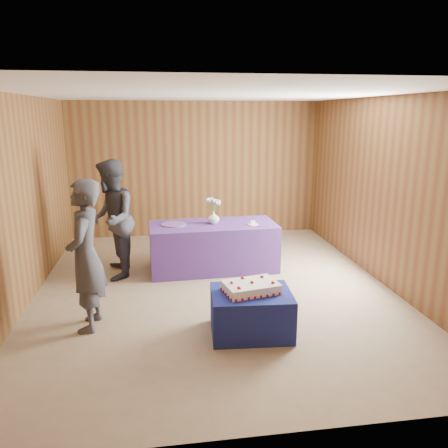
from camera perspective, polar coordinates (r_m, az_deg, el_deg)
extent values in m
plane|color=gray|center=(6.37, -1.29, -8.43)|extent=(6.00, 6.00, 0.00)
cube|color=brown|center=(8.93, -3.76, 7.11)|extent=(5.00, 0.04, 2.70)
cube|color=brown|center=(3.13, 5.50, -6.53)|extent=(5.00, 0.04, 2.70)
cube|color=brown|center=(6.20, -24.97, 2.63)|extent=(0.04, 6.00, 2.70)
cube|color=brown|center=(6.76, 20.24, 3.95)|extent=(0.04, 6.00, 2.70)
cube|color=white|center=(5.88, -1.44, 16.63)|extent=(5.00, 6.00, 0.04)
cube|color=navy|center=(5.09, 3.56, -11.48)|extent=(0.95, 0.76, 0.50)
cube|color=#5A328A|center=(7.04, -1.43, -2.96)|extent=(2.03, 0.97, 0.75)
cube|color=white|center=(4.98, 3.54, -8.23)|extent=(0.66, 0.51, 0.11)
sphere|color=#A90D0F|center=(4.72, 1.16, -10.02)|extent=(0.03, 0.03, 0.03)
sphere|color=#A90D0F|center=(4.95, 7.64, -8.96)|extent=(0.03, 0.03, 0.03)
sphere|color=#A90D0F|center=(5.06, -0.49, -8.29)|extent=(0.03, 0.03, 0.03)
sphere|color=#A90D0F|center=(5.28, 5.63, -7.40)|extent=(0.03, 0.03, 0.03)
sphere|color=#A90D0F|center=(4.80, 2.06, -8.15)|extent=(0.04, 0.04, 0.04)
cone|color=#14581B|center=(4.81, 2.36, -8.26)|extent=(0.02, 0.03, 0.02)
sphere|color=#A90D0F|center=(5.09, 4.79, -6.87)|extent=(0.04, 0.04, 0.04)
cone|color=#14581B|center=(5.10, 5.06, -6.98)|extent=(0.02, 0.03, 0.02)
sphere|color=#A90D0F|center=(4.95, 3.55, -7.46)|extent=(0.04, 0.04, 0.04)
cone|color=#14581B|center=(4.96, 3.83, -7.57)|extent=(0.02, 0.03, 0.02)
imported|color=silver|center=(6.94, -1.40, 0.87)|extent=(0.24, 0.24, 0.20)
cylinder|color=#346126|center=(6.91, -1.09, 2.33)|extent=(0.01, 0.01, 0.16)
sphere|color=#BCA8DA|center=(6.90, -0.62, 2.99)|extent=(0.05, 0.05, 0.05)
cylinder|color=#346126|center=(6.93, -1.16, 2.36)|extent=(0.01, 0.01, 0.16)
sphere|color=silver|center=(6.95, -0.80, 3.07)|extent=(0.05, 0.05, 0.05)
cylinder|color=#346126|center=(6.94, -1.31, 2.38)|extent=(0.01, 0.01, 0.16)
sphere|color=#BCA8DA|center=(6.98, -1.18, 3.12)|extent=(0.05, 0.05, 0.05)
cylinder|color=#346126|center=(6.94, -1.49, 2.38)|extent=(0.01, 0.01, 0.16)
sphere|color=silver|center=(6.98, -1.62, 3.11)|extent=(0.05, 0.05, 0.05)
cylinder|color=#346126|center=(6.93, -1.64, 2.36)|extent=(0.01, 0.01, 0.16)
sphere|color=#BCA8DA|center=(6.95, -2.00, 3.07)|extent=(0.05, 0.05, 0.05)
cylinder|color=#346126|center=(6.91, -1.72, 2.33)|extent=(0.01, 0.01, 0.16)
sphere|color=silver|center=(6.90, -2.20, 2.99)|extent=(0.05, 0.05, 0.05)
cylinder|color=#346126|center=(6.89, -1.70, 2.29)|extent=(0.01, 0.01, 0.16)
sphere|color=#BCA8DA|center=(6.85, -2.15, 2.90)|extent=(0.05, 0.05, 0.05)
cylinder|color=#346126|center=(6.87, -1.59, 2.26)|extent=(0.01, 0.01, 0.16)
sphere|color=silver|center=(6.81, -1.86, 2.83)|extent=(0.05, 0.05, 0.05)
cylinder|color=#346126|center=(6.86, -1.42, 2.25)|extent=(0.01, 0.01, 0.16)
sphere|color=#BCA8DA|center=(6.79, -1.43, 2.81)|extent=(0.05, 0.05, 0.05)
cylinder|color=#346126|center=(6.87, -1.24, 2.26)|extent=(0.01, 0.01, 0.16)
sphere|color=silver|center=(6.81, -0.99, 2.84)|extent=(0.05, 0.05, 0.05)
cylinder|color=#346126|center=(6.89, -1.12, 2.29)|extent=(0.01, 0.01, 0.16)
sphere|color=#BCA8DA|center=(6.85, -0.69, 2.90)|extent=(0.05, 0.05, 0.05)
cylinder|color=#7550A1|center=(6.92, -6.56, -0.04)|extent=(0.51, 0.51, 0.02)
cylinder|color=silver|center=(6.90, 3.76, -0.03)|extent=(0.20, 0.20, 0.01)
cube|color=white|center=(6.90, 3.77, 0.24)|extent=(0.07, 0.06, 0.06)
sphere|color=#A90D0F|center=(6.87, 3.81, 0.53)|extent=(0.02, 0.02, 0.02)
cube|color=#B9B9BE|center=(6.78, 4.93, -0.37)|extent=(0.26, 0.09, 0.00)
imported|color=#383A43|center=(5.22, -17.63, -4.01)|extent=(0.45, 0.66, 1.76)
imported|color=#33343D|center=(6.77, -14.47, 0.55)|extent=(0.74, 0.92, 1.81)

